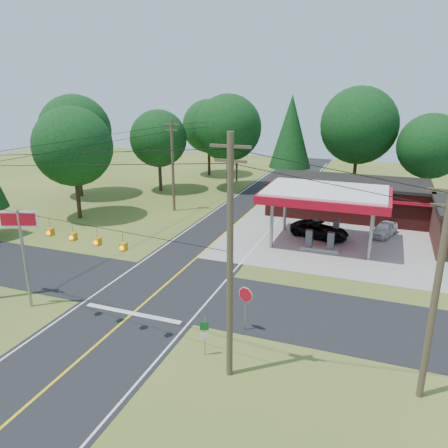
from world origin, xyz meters
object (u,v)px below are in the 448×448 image
(gas_canopy, at_px, (326,196))
(sedan_car, at_px, (384,229))
(suv_car, at_px, (320,230))
(octagonal_stop_sign, at_px, (245,298))
(big_stop_sign, at_px, (21,237))

(gas_canopy, relative_size, sedan_car, 2.77)
(suv_car, relative_size, octagonal_stop_sign, 1.93)
(gas_canopy, relative_size, suv_car, 2.03)
(suv_car, height_order, sedan_car, suv_car)
(big_stop_sign, bearing_deg, sedan_car, 47.05)
(suv_car, bearing_deg, octagonal_stop_sign, -167.15)
(gas_canopy, xyz_separation_m, suv_car, (-0.50, 1.49, -3.54))
(sedan_car, xyz_separation_m, octagonal_stop_sign, (-7.01, -20.01, 1.38))
(gas_canopy, distance_m, big_stop_sign, 23.75)
(gas_canopy, xyz_separation_m, sedan_car, (5.01, 4.00, -3.61))
(sedan_car, height_order, big_stop_sign, big_stop_sign)
(gas_canopy, bearing_deg, sedan_car, 38.59)
(gas_canopy, bearing_deg, big_stop_sign, -130.67)
(sedan_car, bearing_deg, gas_canopy, -123.07)
(sedan_car, xyz_separation_m, big_stop_sign, (-20.49, -22.01, 4.00))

